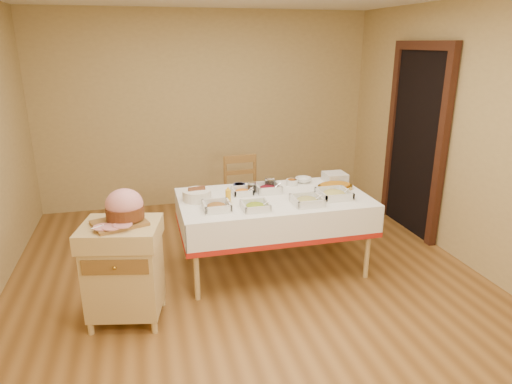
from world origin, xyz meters
TOP-DOWN VIEW (x-y plane):
  - room_shell at (0.00, 0.00)m, footprint 5.00×5.00m
  - doorway at (2.20, 0.90)m, footprint 0.09×1.10m
  - dining_table at (0.30, 0.30)m, footprint 1.82×1.02m
  - butcher_cart at (-1.11, -0.28)m, footprint 0.69×0.61m
  - dining_chair at (0.20, 1.19)m, footprint 0.44×0.42m
  - ham_on_board at (-1.07, -0.25)m, footprint 0.41×0.39m
  - serving_dish_a at (-0.29, 0.08)m, footprint 0.24×0.24m
  - serving_dish_b at (0.04, 0.00)m, footprint 0.24×0.24m
  - serving_dish_c at (0.54, 0.02)m, footprint 0.27×0.27m
  - serving_dish_d at (0.86, 0.13)m, footprint 0.29×0.29m
  - serving_dish_e at (0.02, 0.44)m, footprint 0.20×0.20m
  - serving_dish_f at (0.29, 0.46)m, footprint 0.25×0.24m
  - small_bowl_left at (-0.41, 0.59)m, footprint 0.12×0.12m
  - small_bowl_mid at (0.03, 0.62)m, footprint 0.12×0.12m
  - small_bowl_right at (0.59, 0.61)m, footprint 0.12×0.12m
  - bowl_white_imported at (0.25, 0.59)m, footprint 0.18×0.18m
  - bowl_small_imported at (0.74, 0.67)m, footprint 0.20×0.20m
  - preserve_jar_left at (0.13, 0.48)m, footprint 0.09×0.09m
  - preserve_jar_right at (0.32, 0.53)m, footprint 0.10×0.10m
  - mustard_bottle at (-0.16, 0.23)m, footprint 0.05×0.05m
  - bread_basket at (-0.43, 0.38)m, footprint 0.27×0.27m
  - plate_stack at (1.08, 0.62)m, footprint 0.22×0.22m
  - brass_platter at (0.98, 0.39)m, footprint 0.37×0.26m

SIDE VIEW (x-z plane):
  - butcher_cart at x=-1.11m, z-range 0.06..0.90m
  - dining_chair at x=0.20m, z-range 0.01..0.95m
  - dining_table at x=0.30m, z-range 0.22..0.98m
  - bowl_white_imported at x=0.25m, z-range 0.76..0.80m
  - brass_platter at x=0.98m, z-range 0.76..0.81m
  - bowl_small_imported at x=0.74m, z-range 0.76..0.81m
  - small_bowl_mid at x=0.03m, z-range 0.76..0.82m
  - serving_dish_e at x=0.02m, z-range 0.74..0.84m
  - serving_dish_b at x=0.04m, z-range 0.74..0.84m
  - small_bowl_left at x=-0.41m, z-range 0.76..0.82m
  - serving_dish_a at x=-0.29m, z-range 0.74..0.85m
  - small_bowl_right at x=0.59m, z-range 0.76..0.82m
  - serving_dish_c at x=0.54m, z-range 0.74..0.85m
  - serving_dish_d at x=0.86m, z-range 0.74..0.85m
  - serving_dish_f at x=0.29m, z-range 0.74..0.85m
  - plate_stack at x=1.08m, z-range 0.76..0.86m
  - preserve_jar_left at x=0.13m, z-range 0.75..0.86m
  - bread_basket at x=-0.43m, z-range 0.75..0.87m
  - preserve_jar_right at x=0.32m, z-range 0.75..0.88m
  - mustard_bottle at x=-0.16m, z-range 0.75..0.91m
  - ham_on_board at x=-1.07m, z-range 0.82..1.09m
  - doorway at x=2.20m, z-range 0.01..2.21m
  - room_shell at x=0.00m, z-range -1.20..3.80m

